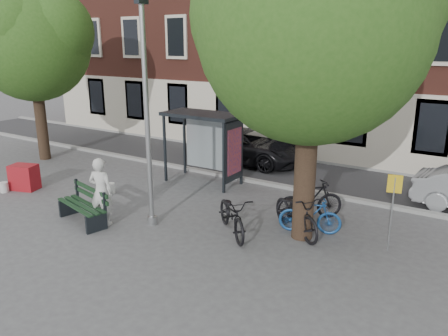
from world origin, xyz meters
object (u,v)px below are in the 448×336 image
bus_shelter (213,133)px  bike_d (310,200)px  bike_a (232,214)px  bike_b (310,215)px  bike_c (296,213)px  notice_sign (393,196)px  painter (101,192)px  bench (84,207)px  red_stand (24,177)px  car_dark (247,146)px  lamppost (148,129)px

bus_shelter → bike_d: 4.71m
bike_a → bike_b: (1.76, 1.20, -0.06)m
bus_shelter → bike_b: size_ratio=1.68×
bike_c → notice_sign: notice_sign is taller
painter → bike_c: painter is taller
bench → bike_b: size_ratio=1.22×
red_stand → notice_sign: 12.25m
bike_d → car_dark: size_ratio=0.39×
lamppost → bike_c: size_ratio=2.71×
painter → bus_shelter: bearing=-114.0°
bench → bike_d: 6.60m
car_dark → painter: bearing=179.5°
lamppost → painter: bearing=-148.4°
car_dark → red_stand: bearing=147.4°
bus_shelter → bike_b: (4.67, -2.24, -1.41)m
lamppost → bench: 3.06m
car_dark → bike_c: bearing=-139.4°
bike_a → notice_sign: 4.13m
lamppost → bike_d: (3.71, 2.75, -2.18)m
lamppost → car_dark: (-1.04, 7.38, -2.06)m
bike_b → bike_c: bike_c is taller
lamppost → car_dark: 7.73m
lamppost → bike_d: size_ratio=3.02×
bike_b → bus_shelter: bearing=45.5°
bus_shelter → notice_sign: size_ratio=1.42×
lamppost → car_dark: bearing=98.0°
bike_b → bike_d: (-0.36, 0.88, 0.10)m
bus_shelter → painter: size_ratio=1.44×
painter → notice_sign: (7.34, 2.65, 0.48)m
bus_shelter → notice_sign: bus_shelter is taller
bike_d → red_stand: 10.02m
bus_shelter → car_dark: bus_shelter is taller
bike_d → red_stand: bike_d is taller
bike_a → red_stand: bike_a is taller
bench → bike_d: (5.47, 3.68, 0.14)m
painter → car_dark: (0.16, 8.12, -0.27)m
bus_shelter → painter: 4.97m
lamppost → notice_sign: bearing=17.3°
lamppost → notice_sign: size_ratio=3.05×
bike_d → red_stand: bearing=62.9°
bus_shelter → car_dark: bearing=97.6°
bike_c → bike_d: (-0.04, 1.09, 0.02)m
painter → bike_d: size_ratio=0.98×
bike_a → bike_d: (1.40, 2.09, 0.04)m
bench → car_dark: size_ratio=0.40×
bike_c → bike_d: size_ratio=1.11×
lamppost → bench: size_ratio=2.95×
bus_shelter → bike_a: (2.91, -3.44, -1.35)m
bus_shelter → bike_c: bearing=-29.3°
bike_d → notice_sign: 2.71m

